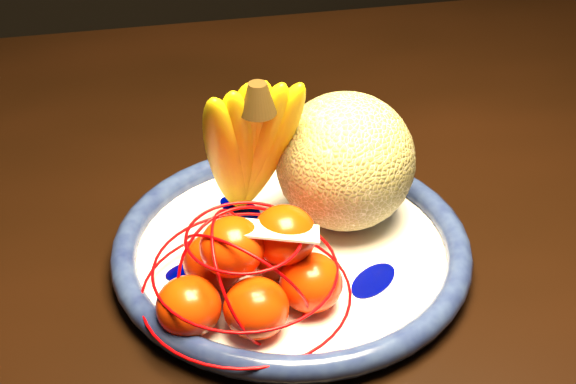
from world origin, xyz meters
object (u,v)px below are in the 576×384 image
object	(u,v)px
banana_bunch	(247,144)
mandarin_bag	(251,272)
dining_table	(464,267)
cantaloupe	(345,161)
fruit_bowl	(291,250)

from	to	relation	value
banana_bunch	mandarin_bag	bearing A→B (deg)	-107.00
banana_bunch	mandarin_bag	xyz separation A→B (m)	(-0.03, -0.10, -0.06)
dining_table	cantaloupe	xyz separation A→B (m)	(-0.14, -0.00, 0.16)
cantaloupe	fruit_bowl	bearing A→B (deg)	-153.04
dining_table	cantaloupe	bearing A→B (deg)	-172.35
dining_table	banana_bunch	xyz separation A→B (m)	(-0.23, 0.01, 0.19)
fruit_bowl	mandarin_bag	distance (m)	0.08
dining_table	mandarin_bag	size ratio (longest dim) A/B	8.50
dining_table	banana_bunch	distance (m)	0.30
banana_bunch	mandarin_bag	distance (m)	0.12
dining_table	mandarin_bag	bearing A→B (deg)	-154.01
banana_bunch	mandarin_bag	world-z (taller)	banana_bunch
dining_table	banana_bunch	size ratio (longest dim) A/B	9.59
fruit_bowl	banana_bunch	xyz separation A→B (m)	(-0.03, 0.05, 0.09)
fruit_bowl	cantaloupe	size ratio (longest dim) A/B	2.53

